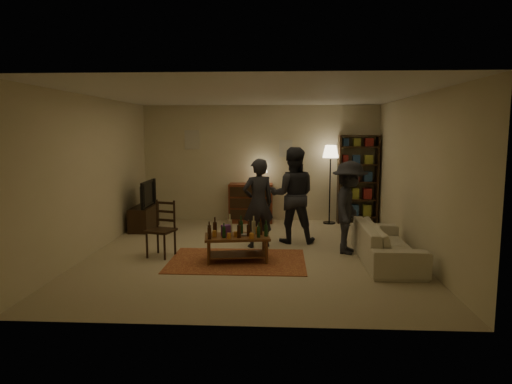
# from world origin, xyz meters

# --- Properties ---
(floor) EXTENTS (6.00, 6.00, 0.00)m
(floor) POSITION_xyz_m (0.00, 0.00, 0.00)
(floor) COLOR #C6B793
(floor) RESTS_ON ground
(room_shell) EXTENTS (6.00, 6.00, 6.00)m
(room_shell) POSITION_xyz_m (-0.65, 2.98, 1.81)
(room_shell) COLOR beige
(room_shell) RESTS_ON ground
(rug) EXTENTS (2.20, 1.50, 0.01)m
(rug) POSITION_xyz_m (-0.21, -0.51, 0.01)
(rug) COLOR maroon
(rug) RESTS_ON ground
(coffee_table) EXTENTS (1.10, 0.71, 0.76)m
(coffee_table) POSITION_xyz_m (-0.21, -0.51, 0.39)
(coffee_table) COLOR brown
(coffee_table) RESTS_ON ground
(dining_chair) EXTENTS (0.52, 0.52, 0.96)m
(dining_chair) POSITION_xyz_m (-1.50, -0.24, 0.50)
(dining_chair) COLOR black
(dining_chair) RESTS_ON ground
(tv_stand) EXTENTS (0.40, 1.00, 1.06)m
(tv_stand) POSITION_xyz_m (-2.44, 1.80, 0.38)
(tv_stand) COLOR black
(tv_stand) RESTS_ON ground
(dresser) EXTENTS (1.00, 0.50, 1.36)m
(dresser) POSITION_xyz_m (-0.19, 2.71, 0.48)
(dresser) COLOR maroon
(dresser) RESTS_ON ground
(bookshelf) EXTENTS (0.90, 0.34, 2.02)m
(bookshelf) POSITION_xyz_m (2.25, 2.78, 1.03)
(bookshelf) COLOR black
(bookshelf) RESTS_ON ground
(floor_lamp) EXTENTS (0.36, 0.36, 1.79)m
(floor_lamp) POSITION_xyz_m (1.61, 2.65, 1.52)
(floor_lamp) COLOR black
(floor_lamp) RESTS_ON ground
(sofa) EXTENTS (0.81, 2.08, 0.61)m
(sofa) POSITION_xyz_m (2.20, -0.40, 0.30)
(sofa) COLOR beige
(sofa) RESTS_ON ground
(person_left) EXTENTS (0.70, 0.59, 1.62)m
(person_left) POSITION_xyz_m (0.08, 0.45, 0.81)
(person_left) COLOR #222329
(person_left) RESTS_ON ground
(person_right) EXTENTS (0.88, 0.69, 1.81)m
(person_right) POSITION_xyz_m (0.71, 0.84, 0.90)
(person_right) COLOR #26272E
(person_right) RESTS_ON ground
(person_by_sofa) EXTENTS (0.86, 1.16, 1.60)m
(person_by_sofa) POSITION_xyz_m (1.67, 0.11, 0.80)
(person_by_sofa) COLOR #25252C
(person_by_sofa) RESTS_ON ground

